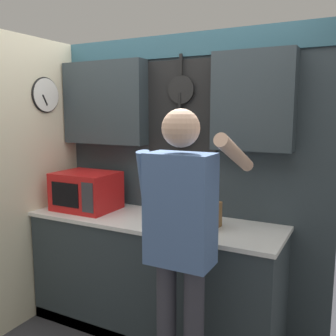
% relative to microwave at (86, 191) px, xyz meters
% --- Properties ---
extents(ground_plane, '(14.00, 14.00, 0.00)m').
position_rel_microwave_xyz_m(ground_plane, '(0.63, 0.01, -1.07)').
color(ground_plane, '#38383D').
extents(base_cabinet_counter, '(1.99, 0.62, 0.92)m').
position_rel_microwave_xyz_m(base_cabinet_counter, '(0.63, 0.00, -0.62)').
color(base_cabinet_counter, '#2D383D').
rests_on(base_cabinet_counter, ground_plane).
extents(back_wall_unit, '(2.56, 0.20, 2.33)m').
position_rel_microwave_xyz_m(back_wall_unit, '(0.62, 0.29, 0.36)').
color(back_wall_unit, '#2D383D').
rests_on(back_wall_unit, ground_plane).
extents(side_wall, '(0.07, 1.60, 2.33)m').
position_rel_microwave_xyz_m(side_wall, '(-0.38, -0.39, 0.10)').
color(side_wall, beige).
rests_on(side_wall, ground_plane).
extents(microwave, '(0.49, 0.40, 0.31)m').
position_rel_microwave_xyz_m(microwave, '(0.00, 0.00, 0.00)').
color(microwave, red).
rests_on(microwave, base_cabinet_counter).
extents(knife_block, '(0.12, 0.16, 0.26)m').
position_rel_microwave_xyz_m(knife_block, '(1.11, 0.00, -0.06)').
color(knife_block, brown).
rests_on(knife_block, base_cabinet_counter).
extents(utensil_crock, '(0.12, 0.12, 0.32)m').
position_rel_microwave_xyz_m(utensil_crock, '(0.85, 0.00, -0.07)').
color(utensil_crock, white).
rests_on(utensil_crock, base_cabinet_counter).
extents(person, '(0.54, 0.66, 1.75)m').
position_rel_microwave_xyz_m(person, '(1.14, -0.53, -0.03)').
color(person, '#383842').
rests_on(person, ground_plane).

